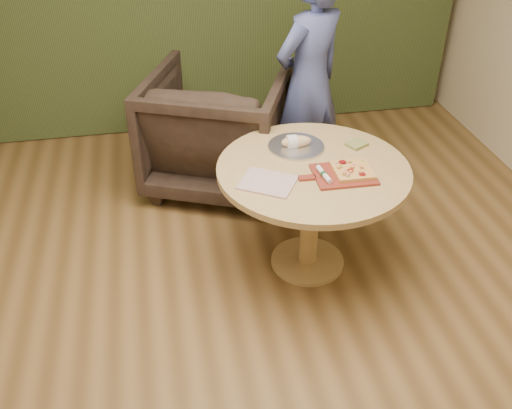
{
  "coord_description": "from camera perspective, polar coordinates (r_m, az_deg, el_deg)",
  "views": [
    {
      "loc": [
        -0.41,
        -2.12,
        2.5
      ],
      "look_at": [
        0.05,
        0.25,
        0.83
      ],
      "focal_mm": 40.0,
      "sensor_mm": 36.0,
      "label": 1
    }
  ],
  "objects": [
    {
      "name": "newspaper",
      "position": [
        3.26,
        1.19,
        2.23
      ],
      "size": [
        0.39,
        0.37,
        0.01
      ],
      "primitive_type": "cube",
      "rotation": [
        0.0,
        0.0,
        -0.55
      ],
      "color": "silver",
      "rests_on": "pedestal_table"
    },
    {
      "name": "bread_roll",
      "position": [
        3.61,
        3.92,
        6.3
      ],
      "size": [
        0.19,
        0.09,
        0.09
      ],
      "color": "#D6BA82",
      "rests_on": "serving_tray"
    },
    {
      "name": "cutlery_roll",
      "position": [
        3.31,
        6.79,
        3.03
      ],
      "size": [
        0.05,
        0.2,
        0.03
      ],
      "rotation": [
        0.0,
        0.0,
        0.13
      ],
      "color": "silver",
      "rests_on": "pizza_paddle"
    },
    {
      "name": "serving_tray",
      "position": [
        3.62,
        4.03,
        5.81
      ],
      "size": [
        0.36,
        0.36,
        0.02
      ],
      "color": "silver",
      "rests_on": "pedestal_table"
    },
    {
      "name": "armchair",
      "position": [
        4.43,
        -3.88,
        7.97
      ],
      "size": [
        1.29,
        1.26,
        1.03
      ],
      "primitive_type": "imported",
      "rotation": [
        0.0,
        0.0,
        2.74
      ],
      "color": "black",
      "rests_on": "ground"
    },
    {
      "name": "room_shell",
      "position": [
        2.42,
        0.01,
        7.61
      ],
      "size": [
        5.04,
        6.04,
        2.84
      ],
      "color": "brown",
      "rests_on": "ground"
    },
    {
      "name": "green_packet",
      "position": [
        3.69,
        10.03,
        5.95
      ],
      "size": [
        0.15,
        0.15,
        0.02
      ],
      "primitive_type": "cube",
      "rotation": [
        0.0,
        0.0,
        0.5
      ],
      "color": "olive",
      "rests_on": "pedestal_table"
    },
    {
      "name": "pedestal_table",
      "position": [
        3.51,
        5.64,
        1.8
      ],
      "size": [
        1.17,
        1.17,
        0.75
      ],
      "rotation": [
        0.0,
        0.0,
        0.08
      ],
      "color": "tan",
      "rests_on": "ground"
    },
    {
      "name": "pizza_paddle",
      "position": [
        3.36,
        8.58,
        2.97
      ],
      "size": [
        0.45,
        0.29,
        0.01
      ],
      "rotation": [
        0.0,
        0.0,
        -0.02
      ],
      "color": "maroon",
      "rests_on": "pedestal_table"
    },
    {
      "name": "person_standing",
      "position": [
        4.29,
        5.31,
        12.05
      ],
      "size": [
        0.75,
        0.67,
        1.72
      ],
      "primitive_type": "imported",
      "rotation": [
        0.0,
        0.0,
        3.67
      ],
      "color": "#404C84",
      "rests_on": "ground"
    },
    {
      "name": "flatbread_pizza",
      "position": [
        3.38,
        9.63,
        3.39
      ],
      "size": [
        0.22,
        0.22,
        0.04
      ],
      "rotation": [
        0.0,
        0.0,
        -0.02
      ],
      "color": "#DEAA56",
      "rests_on": "pizza_paddle"
    }
  ]
}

